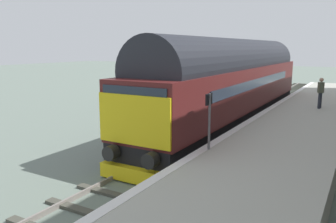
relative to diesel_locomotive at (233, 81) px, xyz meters
name	(u,v)px	position (x,y,z in m)	size (l,w,h in m)	color
ground_plane	(193,149)	(0.00, -4.77, -2.48)	(140.00, 140.00, 0.00)	slate
track_main	(193,147)	(0.00, -4.77, -2.43)	(2.50, 60.00, 0.15)	gray
station_platform	(281,150)	(3.60, -4.77, -1.98)	(4.00, 44.00, 1.01)	#ADADA1
diesel_locomotive	(233,81)	(0.00, 0.00, 0.00)	(2.74, 18.46, 4.68)	black
signal_post_near	(200,73)	(-2.00, 0.09, 0.31)	(0.44, 0.22, 4.48)	gray
platform_number_sign	(209,112)	(1.90, -7.58, -0.27)	(0.10, 0.44, 1.80)	slate
waiting_passenger	(321,90)	(4.05, 2.33, -0.49)	(0.41, 0.50, 1.64)	#2A303C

